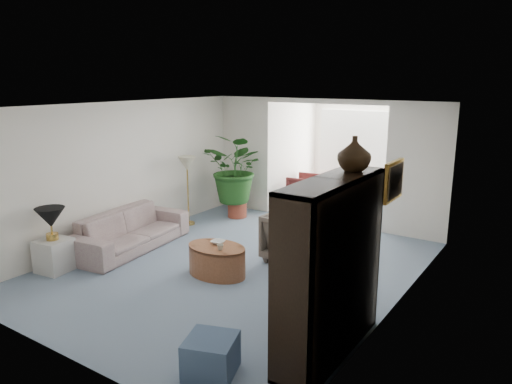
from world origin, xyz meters
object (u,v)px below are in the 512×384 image
Objects in this scene: table_lamp at (50,218)px; sunroom_chair_blue at (370,201)px; side_table_dark at (344,246)px; end_table at (54,255)px; entertainment_cabinet at (330,268)px; ottoman at (211,356)px; plant_pot at (237,210)px; coffee_table at (217,260)px; sunroom_chair_maroon at (308,190)px; sunroom_table at (351,192)px; wingback_chair at (296,237)px; framed_picture at (395,181)px; coffee_cup at (220,247)px; floor_lamp at (187,164)px; cabinet_urn at (354,154)px; sofa at (131,230)px; coffee_bowl at (218,242)px.

sunroom_chair_blue is at bearing 62.66° from table_lamp.
table_lamp is 0.71× the size of side_table_dark.
end_table is 0.26× the size of entertainment_cabinet.
ottoman is 5.61m from plant_pot.
sunroom_chair_maroon reaches higher than coffee_table.
sunroom_chair_blue reaches higher than sunroom_table.
framed_picture is at bearing 157.48° from wingback_chair.
coffee_cup is 4.53m from sunroom_chair_maroon.
floor_lamp is (0.09, 2.98, 0.40)m from table_lamp.
coffee_cup is 5.20m from sunroom_table.
sunroom_chair_maroon reaches higher than end_table.
entertainment_cabinet is (2.14, -0.87, 0.46)m from coffee_cup.
coffee_table is 2.50× the size of cabinet_urn.
sofa is 4.46× the size of end_table.
cabinet_urn is 0.79× the size of ottoman.
coffee_table is at bearing 146.31° from coffee_cup.
cabinet_urn is at bearing -39.21° from plant_pot.
end_table is 6.32m from sunroom_chair_blue.
floor_lamp is 0.38× the size of coffee_table.
sunroom_table is (-0.15, 5.19, -0.23)m from coffee_cup.
framed_picture is at bearing -46.99° from side_table_dark.
table_lamp is 3.00m from floor_lamp.
plant_pot is at bearing 136.61° from entertainment_cabinet.
floor_lamp reaches higher than coffee_table.
table_lamp is 0.91× the size of ottoman.
sunroom_table is (-0.75, 0.75, -0.05)m from sunroom_chair_blue.
coffee_bowl is 0.29× the size of sunroom_chair_blue.
entertainment_cabinet is 3.59× the size of sunroom_table.
table_lamp is 1.16× the size of cabinet_urn.
coffee_table is at bearing -134.23° from side_table_dark.
ottoman is (3.66, -0.73, -0.66)m from table_lamp.
sunroom_table is (2.06, 3.39, -0.98)m from floor_lamp.
cabinet_urn is at bearing -11.51° from coffee_table.
end_table is at bearing -146.89° from coffee_bowl.
side_table_dark is at bearing 133.01° from framed_picture.
coffee_bowl is 0.23× the size of wingback_chair.
cabinet_urn is 0.47× the size of sunroom_chair_maroon.
entertainment_cabinet reaches higher than coffee_table.
coffee_cup is 0.19× the size of ottoman.
sunroom_chair_blue is (2.90, 5.61, -0.53)m from table_lamp.
end_table is (-4.68, -1.54, -1.45)m from framed_picture.
sunroom_table is at bearing 110.78° from entertainment_cabinet.
floor_lamp is at bearing -32.06° from sunroom_chair_maroon.
table_lamp is (-4.68, -1.54, -0.85)m from framed_picture.
wingback_chair reaches higher than end_table.
coffee_bowl is at bearing 33.11° from table_lamp.
ottoman is at bearing -56.74° from plant_pot.
sunroom_table is at bearing 129.45° from sunroom_chair_maroon.
wingback_chair is 1.66× the size of sunroom_table.
sunroom_table reaches higher than coffee_table.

